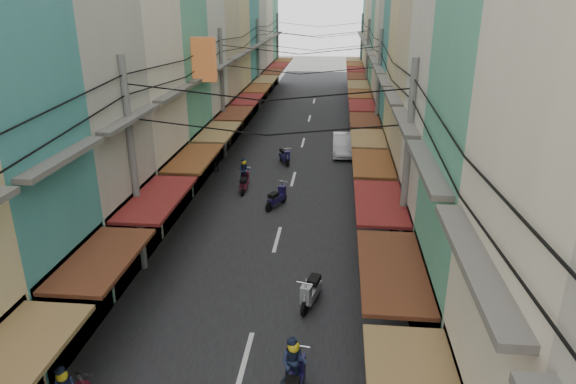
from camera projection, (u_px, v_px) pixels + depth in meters
The scene contains 12 objects.
ground at pixel (256, 320), 16.97m from camera, with size 160.00×160.00×0.00m, color slate.
road at pixel (301, 150), 35.55m from camera, with size 10.00×80.00×0.02m, color black.
sidewalk_left at pixel (209, 148), 36.14m from camera, with size 3.00×80.00×0.06m, color gray.
sidewalk_right at pixel (396, 153), 34.95m from camera, with size 3.00×80.00×0.06m, color gray.
building_row_left at pixel (161, 1), 29.59m from camera, with size 7.80×67.67×23.70m.
building_row_right at pixel (441, 8), 28.17m from camera, with size 7.80×68.98×22.59m.
utility_poles at pixel (295, 62), 28.57m from camera, with size 10.20×66.13×8.20m.
white_car at pixel (343, 154), 34.80m from camera, with size 4.74×1.86×1.67m, color silver.
bicycle at pixel (481, 323), 16.82m from camera, with size 0.61×1.62×1.12m, color black.
moving_scooters at pixel (250, 255), 20.05m from camera, with size 6.03×23.84×2.01m.
pedestrians at pixel (134, 283), 17.15m from camera, with size 12.75×26.56×2.23m.
traffic_sign at pixel (439, 321), 12.95m from camera, with size 0.10×0.70×3.18m.
Camera 1 is at (2.47, -14.16, 10.01)m, focal length 32.00 mm.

